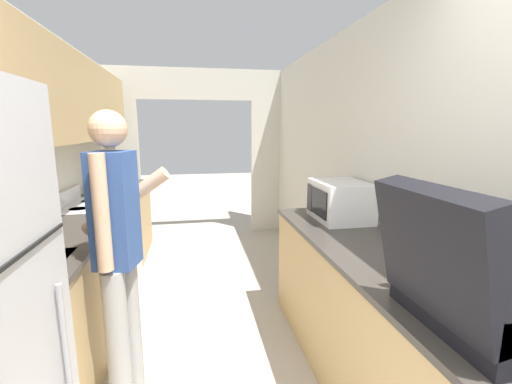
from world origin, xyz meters
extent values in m
cube|color=tan|center=(-1.13, 2.76, 1.89)|extent=(0.32, 3.69, 0.75)
cube|color=silver|center=(1.32, 1.80, 1.25)|extent=(0.06, 7.21, 2.50)
cube|color=silver|center=(-1.17, 4.84, 1.02)|extent=(0.65, 0.06, 2.05)
cube|color=silver|center=(1.17, 4.84, 1.02)|extent=(0.65, 0.06, 2.05)
cube|color=silver|center=(0.00, 4.84, 2.27)|extent=(2.98, 0.06, 0.45)
cube|color=tan|center=(-0.99, 1.76, 0.44)|extent=(0.60, 1.69, 0.88)
cube|color=#3D3833|center=(-0.99, 1.75, 0.90)|extent=(0.62, 1.70, 0.03)
cube|color=tan|center=(-0.99, 4.00, 0.44)|extent=(0.60, 1.21, 0.88)
cube|color=#3D3833|center=(-0.99, 4.00, 0.90)|extent=(0.62, 1.22, 0.03)
cube|color=#9EA3A8|center=(-0.99, 1.50, 0.91)|extent=(0.42, 0.44, 0.00)
cube|color=tan|center=(0.99, 1.27, 0.44)|extent=(0.60, 2.38, 0.88)
cube|color=#3D3833|center=(0.99, 1.27, 0.90)|extent=(0.62, 2.41, 0.03)
cube|color=black|center=(-0.55, 0.50, 1.29)|extent=(0.01, 0.76, 0.01)
cylinder|color=#99999E|center=(-0.54, 0.75, 0.75)|extent=(0.02, 0.02, 0.72)
cube|color=white|center=(-0.98, 3.00, 0.46)|extent=(0.62, 0.79, 0.92)
cube|color=black|center=(-0.67, 3.00, 0.46)|extent=(0.01, 0.54, 0.27)
cylinder|color=#B7B7BC|center=(-0.65, 3.00, 0.69)|extent=(0.02, 0.63, 0.02)
cube|color=white|center=(-1.27, 3.00, 0.99)|extent=(0.04, 0.79, 0.14)
cylinder|color=#232328|center=(-0.86, 2.82, 0.91)|extent=(0.16, 0.16, 0.01)
cylinder|color=#232328|center=(-0.86, 3.17, 0.91)|extent=(0.16, 0.16, 0.01)
cylinder|color=#232328|center=(-1.11, 2.82, 0.91)|extent=(0.16, 0.16, 0.01)
cylinder|color=#232328|center=(-1.11, 3.17, 0.91)|extent=(0.16, 0.16, 0.01)
cylinder|color=#9E9E9E|center=(-0.52, 1.42, 0.43)|extent=(0.16, 0.16, 0.87)
cylinder|color=#9E9E9E|center=(-0.48, 1.58, 0.43)|extent=(0.16, 0.16, 0.87)
cube|color=#335193|center=(-0.50, 1.50, 1.19)|extent=(0.25, 0.25, 0.65)
cylinder|color=#DBAD89|center=(-0.54, 1.36, 1.21)|extent=(0.10, 0.10, 0.62)
cylinder|color=#DBAD89|center=(-0.47, 1.64, 1.21)|extent=(0.56, 0.20, 0.42)
sphere|color=#DBAD89|center=(-0.50, 1.50, 1.64)|extent=(0.20, 0.20, 0.20)
cube|color=black|center=(0.99, 0.53, 1.01)|extent=(0.46, 0.54, 0.19)
cube|color=black|center=(0.75, 0.53, 1.22)|extent=(0.20, 0.54, 0.47)
cube|color=#2D2D33|center=(0.99, 0.81, 1.16)|extent=(0.27, 0.02, 0.10)
cube|color=white|center=(1.08, 2.04, 1.07)|extent=(0.38, 0.50, 0.31)
cube|color=black|center=(0.88, 1.99, 1.07)|extent=(0.01, 0.30, 0.21)
cube|color=#38383D|center=(0.88, 2.21, 1.07)|extent=(0.01, 0.10, 0.22)
cube|color=#B7B7BC|center=(-0.99, 3.79, 0.92)|extent=(0.08, 0.22, 0.00)
cube|color=black|center=(-0.99, 3.63, 0.93)|extent=(0.05, 0.11, 0.02)
camera|label=1|loc=(-0.07, -0.46, 1.64)|focal=24.00mm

